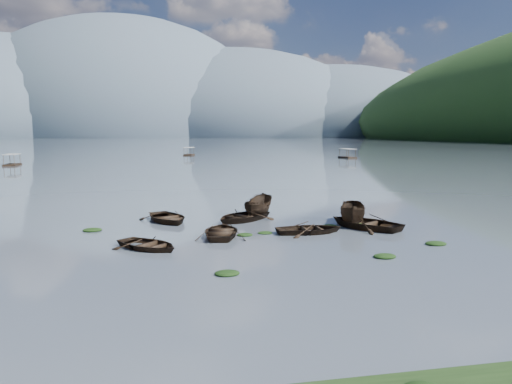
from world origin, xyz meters
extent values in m
plane|color=#4F5762|center=(0.00, 0.00, 0.00)|extent=(2400.00, 2400.00, 0.00)
ellipsoid|color=#475666|center=(-260.00, 900.00, 0.00)|extent=(520.00, 520.00, 280.00)
ellipsoid|color=#475666|center=(-60.00, 900.00, 0.00)|extent=(520.00, 520.00, 340.00)
ellipsoid|color=#475666|center=(140.00, 900.00, 0.00)|extent=(520.00, 520.00, 260.00)
ellipsoid|color=#475666|center=(320.00, 900.00, 0.00)|extent=(520.00, 520.00, 220.00)
imported|color=black|center=(-7.30, 4.69, 0.00)|extent=(4.68, 4.77, 0.81)
imported|color=black|center=(-3.05, 7.22, 0.00)|extent=(3.77, 4.75, 0.88)
imported|color=black|center=(6.35, 7.94, 0.00)|extent=(5.75, 6.18, 1.04)
imported|color=black|center=(2.33, 6.98, 0.00)|extent=(4.12, 2.95, 0.85)
imported|color=black|center=(6.04, 9.16, 0.00)|extent=(3.30, 4.77, 1.73)
imported|color=black|center=(-6.08, 12.76, 0.00)|extent=(4.49, 5.33, 0.94)
imported|color=black|center=(-0.98, 12.11, 0.00)|extent=(5.75, 5.59, 0.97)
imported|color=black|center=(0.49, 13.66, 0.00)|extent=(3.39, 4.66, 1.69)
ellipsoid|color=black|center=(-3.91, -0.98, 0.00)|extent=(1.10, 0.90, 0.24)
ellipsoid|color=black|center=(-1.71, 6.98, 0.00)|extent=(0.97, 0.77, 0.21)
ellipsoid|color=black|center=(4.09, 0.42, 0.00)|extent=(1.13, 0.91, 0.25)
ellipsoid|color=black|center=(4.24, 8.73, 0.00)|extent=(0.93, 0.78, 0.21)
ellipsoid|color=black|center=(8.13, 2.52, 0.00)|extent=(1.18, 0.94, 0.24)
ellipsoid|color=black|center=(-10.77, 10.26, 0.00)|extent=(1.19, 0.96, 0.25)
ellipsoid|color=black|center=(-0.38, 7.38, 0.00)|extent=(0.91, 0.76, 0.19)
ellipsoid|color=black|center=(6.09, 9.01, 0.00)|extent=(1.03, 0.82, 0.22)
camera|label=1|loc=(-6.86, -21.73, 6.05)|focal=35.00mm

